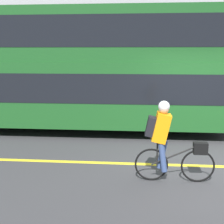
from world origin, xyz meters
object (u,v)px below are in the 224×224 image
at_px(cyclist_on_bike, 167,138).
at_px(bus, 38,65).
at_px(street_sign_post, 218,76).
at_px(trash_bin, 181,102).

bearing_deg(cyclist_on_bike, bus, 133.65).
distance_m(cyclist_on_bike, street_sign_post, 6.75).
bearing_deg(street_sign_post, bus, -158.48).
bearing_deg(trash_bin, bus, -153.24).
bearing_deg(trash_bin, cyclist_on_bike, -99.59).
relative_size(trash_bin, street_sign_post, 0.35).
bearing_deg(street_sign_post, cyclist_on_bike, -110.71).
xyz_separation_m(cyclist_on_bike, trash_bin, (1.06, 6.29, -0.28)).
distance_m(bus, street_sign_post, 6.55).
relative_size(bus, street_sign_post, 4.48).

